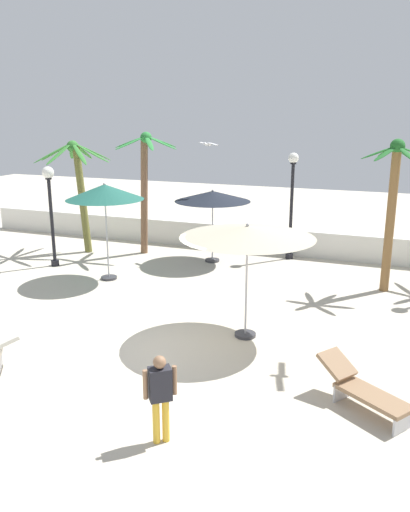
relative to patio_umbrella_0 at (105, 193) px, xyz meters
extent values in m
plane|color=beige|center=(3.76, -4.25, -2.85)|extent=(56.00, 56.00, 0.00)
cube|color=silver|center=(3.76, 5.11, -2.35)|extent=(25.20, 0.30, 0.99)
cylinder|color=#333338|center=(0.00, 0.00, -2.81)|extent=(0.52, 0.52, 0.08)
cylinder|color=#A5A5AD|center=(0.00, 0.00, -1.51)|extent=(0.05, 0.05, 2.68)
cone|color=#1E594C|center=(0.00, 0.00, 0.02)|extent=(2.47, 2.47, 0.48)
sphere|color=#99999E|center=(0.00, 0.00, 0.27)|extent=(0.08, 0.08, 0.08)
cylinder|color=#333338|center=(5.50, -2.76, -2.81)|extent=(0.52, 0.52, 0.08)
cylinder|color=#A5A5AD|center=(5.50, -2.76, -1.58)|extent=(0.05, 0.05, 2.53)
cone|color=#B7AD93|center=(5.50, -2.76, -0.24)|extent=(3.17, 3.17, 0.27)
sphere|color=#99999E|center=(5.50, -2.76, -0.08)|extent=(0.08, 0.08, 0.08)
cylinder|color=#333338|center=(2.44, 3.20, -2.81)|extent=(0.53, 0.53, 0.08)
cylinder|color=#A5A5AD|center=(2.44, 3.20, -1.71)|extent=(0.05, 0.05, 2.28)
cone|color=black|center=(2.44, 3.20, -0.43)|extent=(2.72, 2.72, 0.37)
sphere|color=#99999E|center=(2.44, 3.20, -0.23)|extent=(0.08, 0.08, 0.08)
cylinder|color=brown|center=(-0.40, 3.39, -0.65)|extent=(0.42, 0.27, 4.40)
sphere|color=#2C8138|center=(-0.25, 3.39, 1.55)|extent=(0.43, 0.43, 0.43)
ellipsoid|color=#2C8138|center=(0.41, 3.34, 1.38)|extent=(1.27, 0.31, 0.49)
ellipsoid|color=#2C8138|center=(0.14, 3.93, 1.38)|extent=(0.89, 1.14, 0.49)
ellipsoid|color=#2C8138|center=(-0.48, 4.01, 1.38)|extent=(0.63, 1.25, 0.49)
ellipsoid|color=#2C8138|center=(-0.90, 3.35, 1.38)|extent=(1.27, 0.28, 0.49)
ellipsoid|color=#2C8138|center=(-0.60, 2.84, 1.38)|extent=(0.85, 1.17, 0.49)
ellipsoid|color=#2C8138|center=(0.15, 2.87, 1.38)|extent=(0.92, 1.12, 0.49)
cylinder|color=brown|center=(8.49, 2.04, -0.67)|extent=(0.27, 0.26, 4.35)
sphere|color=#206225|center=(8.49, 2.04, 1.50)|extent=(0.42, 0.42, 0.42)
ellipsoid|color=#206225|center=(8.67, 2.52, 1.31)|extent=(0.52, 0.98, 0.43)
ellipsoid|color=#206225|center=(8.21, 2.46, 1.31)|extent=(0.71, 0.92, 0.43)
ellipsoid|color=#206225|center=(7.99, 1.96, 1.31)|extent=(0.99, 0.34, 0.43)
ellipsoid|color=#206225|center=(8.20, 1.62, 1.31)|extent=(0.72, 0.91, 0.43)
ellipsoid|color=#206225|center=(8.77, 1.61, 1.31)|extent=(0.70, 0.93, 0.43)
cylinder|color=brown|center=(-2.72, 2.74, -0.82)|extent=(0.57, 0.28, 4.07)
sphere|color=#32772E|center=(-3.01, 2.74, 1.21)|extent=(0.45, 0.45, 0.45)
ellipsoid|color=#32772E|center=(-2.24, 2.83, 0.98)|extent=(1.43, 0.36, 0.74)
ellipsoid|color=#32772E|center=(-2.52, 3.34, 0.98)|extent=(1.05, 1.22, 0.74)
ellipsoid|color=#32772E|center=(-3.09, 3.51, 0.98)|extent=(0.34, 1.43, 0.74)
ellipsoid|color=#32772E|center=(-3.48, 3.35, 0.98)|extent=(1.02, 1.25, 0.74)
ellipsoid|color=#32772E|center=(-3.79, 2.73, 0.98)|extent=(1.42, 0.21, 0.74)
ellipsoid|color=#32772E|center=(-3.54, 2.18, 0.98)|extent=(1.12, 1.17, 0.74)
ellipsoid|color=#32772E|center=(-3.08, 1.97, 0.98)|extent=(0.32, 1.43, 0.74)
ellipsoid|color=#32772E|center=(-2.40, 2.26, 0.98)|extent=(1.24, 1.03, 0.74)
cylinder|color=black|center=(4.99, 4.60, -2.75)|extent=(0.28, 0.28, 0.20)
cylinder|color=black|center=(4.99, 4.60, -1.08)|extent=(0.12, 0.12, 3.54)
cylinder|color=black|center=(4.99, 4.60, 0.69)|extent=(0.22, 0.22, 0.06)
sphere|color=white|center=(4.99, 4.60, 0.87)|extent=(0.37, 0.37, 0.37)
cylinder|color=black|center=(-2.62, 0.66, -2.75)|extent=(0.28, 0.28, 0.20)
cylinder|color=black|center=(-2.62, 0.66, -1.30)|extent=(0.12, 0.12, 3.10)
cylinder|color=black|center=(-2.62, 0.66, 0.25)|extent=(0.22, 0.22, 0.06)
sphere|color=white|center=(-2.62, 0.66, 0.46)|extent=(0.41, 0.41, 0.41)
cube|color=#B7B7BC|center=(9.16, -5.58, -2.67)|extent=(0.34, 0.48, 0.35)
cube|color=#B7B7BC|center=(8.08, -4.85, -2.67)|extent=(0.34, 0.48, 0.35)
cube|color=#8C6B4C|center=(8.62, -5.21, -2.50)|extent=(1.47, 1.24, 0.08)
cube|color=#8C6B4C|center=(7.91, -4.73, -2.21)|extent=(0.81, 0.80, 0.39)
cube|color=#B7B7BC|center=(1.12, -6.24, -2.67)|extent=(0.35, 0.47, 0.35)
cube|color=silver|center=(1.26, -6.14, -2.20)|extent=(0.83, 0.81, 0.32)
cylinder|color=gold|center=(5.50, -7.27, -2.46)|extent=(0.12, 0.12, 0.78)
cylinder|color=gold|center=(5.37, -7.37, -2.46)|extent=(0.12, 0.12, 0.78)
cube|color=#26262D|center=(5.44, -7.32, -1.79)|extent=(0.43, 0.41, 0.55)
sphere|color=#936B4C|center=(5.44, -7.32, -1.41)|extent=(0.21, 0.21, 0.21)
cylinder|color=#936B4C|center=(5.62, -7.17, -1.76)|extent=(0.08, 0.08, 0.50)
cylinder|color=#936B4C|center=(5.25, -7.47, -1.76)|extent=(0.08, 0.08, 0.50)
ellipsoid|color=white|center=(2.10, 3.67, 1.34)|extent=(0.26, 0.34, 0.12)
sphere|color=white|center=(2.02, 3.52, 1.37)|extent=(0.10, 0.10, 0.10)
cube|color=silver|center=(2.31, 3.55, 1.36)|extent=(0.49, 0.36, 0.09)
cube|color=silver|center=(1.89, 3.79, 1.36)|extent=(0.49, 0.36, 0.08)
camera|label=1|loc=(8.80, -14.04, 2.39)|focal=36.46mm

